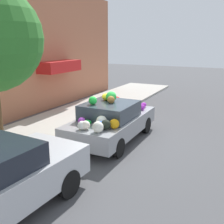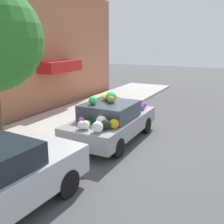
% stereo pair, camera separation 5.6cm
% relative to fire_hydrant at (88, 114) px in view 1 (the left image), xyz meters
% --- Properties ---
extents(ground_plane, '(60.00, 60.00, 0.00)m').
position_rel_fire_hydrant_xyz_m(ground_plane, '(-1.03, -1.58, -0.46)').
color(ground_plane, '#4C4C4F').
extents(sidewalk_curb, '(24.00, 3.20, 0.12)m').
position_rel_fire_hydrant_xyz_m(sidewalk_curb, '(-1.03, 1.12, -0.40)').
color(sidewalk_curb, '#B2ADA3').
rests_on(sidewalk_curb, ground).
extents(building_facade, '(18.00, 1.20, 6.03)m').
position_rel_fire_hydrant_xyz_m(building_facade, '(-0.93, 3.35, 2.52)').
color(building_facade, '#B26B4C').
rests_on(building_facade, ground).
extents(fire_hydrant, '(0.20, 0.20, 0.70)m').
position_rel_fire_hydrant_xyz_m(fire_hydrant, '(0.00, 0.00, 0.00)').
color(fire_hydrant, red).
rests_on(fire_hydrant, sidewalk_curb).
extents(art_car, '(3.98, 1.86, 1.73)m').
position_rel_fire_hydrant_xyz_m(art_car, '(-1.07, -1.64, 0.28)').
color(art_car, gray).
rests_on(art_car, ground).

